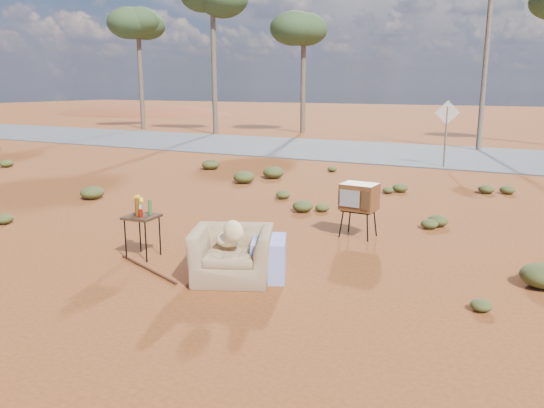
% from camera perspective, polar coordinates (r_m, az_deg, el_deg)
% --- Properties ---
extents(ground, '(140.00, 140.00, 0.00)m').
position_cam_1_polar(ground, '(7.98, -7.57, -7.04)').
color(ground, brown).
rests_on(ground, ground).
extents(highway, '(140.00, 7.00, 0.04)m').
position_cam_1_polar(highway, '(21.77, 15.33, 5.21)').
color(highway, '#565659').
rests_on(highway, ground).
extents(dirt_mound, '(26.00, 18.00, 2.00)m').
position_cam_1_polar(dirt_mound, '(52.89, -13.80, 9.41)').
color(dirt_mound, brown).
rests_on(dirt_mound, ground).
extents(armchair, '(1.44, 1.27, 0.97)m').
position_cam_1_polar(armchair, '(7.46, -3.59, -4.72)').
color(armchair, '#90714E').
rests_on(armchair, ground).
extents(tv_unit, '(0.64, 0.53, 0.98)m').
position_cam_1_polar(tv_unit, '(9.55, 9.35, 0.69)').
color(tv_unit, black).
rests_on(tv_unit, ground).
extents(side_table, '(0.51, 0.51, 0.96)m').
position_cam_1_polar(side_table, '(8.57, -13.92, -1.01)').
color(side_table, '#3A2615').
rests_on(side_table, ground).
extents(rusty_bar, '(1.51, 0.64, 0.04)m').
position_cam_1_polar(rusty_bar, '(8.12, -13.19, -6.78)').
color(rusty_bar, '#512915').
rests_on(rusty_bar, ground).
extents(road_sign, '(0.78, 0.06, 2.19)m').
position_cam_1_polar(road_sign, '(18.43, 18.27, 8.38)').
color(road_sign, brown).
rests_on(road_sign, ground).
extents(eucalyptus_far_left, '(3.20, 3.20, 7.10)m').
position_cam_1_polar(eucalyptus_far_left, '(34.54, -14.19, 17.72)').
color(eucalyptus_far_left, brown).
rests_on(eucalyptus_far_left, ground).
extents(eucalyptus_left, '(3.20, 3.20, 8.10)m').
position_cam_1_polar(eucalyptus_left, '(30.29, -6.41, 20.64)').
color(eucalyptus_left, brown).
rests_on(eucalyptus_left, ground).
extents(eucalyptus_near_left, '(3.20, 3.20, 6.60)m').
position_cam_1_polar(eucalyptus_near_left, '(30.87, 3.43, 17.80)').
color(eucalyptus_near_left, brown).
rests_on(eucalyptus_near_left, ground).
extents(utility_pole_center, '(1.40, 0.20, 8.00)m').
position_cam_1_polar(utility_pole_center, '(23.83, 22.10, 15.31)').
color(utility_pole_center, brown).
rests_on(utility_pole_center, ground).
extents(scrub_patch, '(17.49, 8.07, 0.33)m').
position_cam_1_polar(scrub_patch, '(12.03, 1.01, 0.48)').
color(scrub_patch, '#454B21').
rests_on(scrub_patch, ground).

